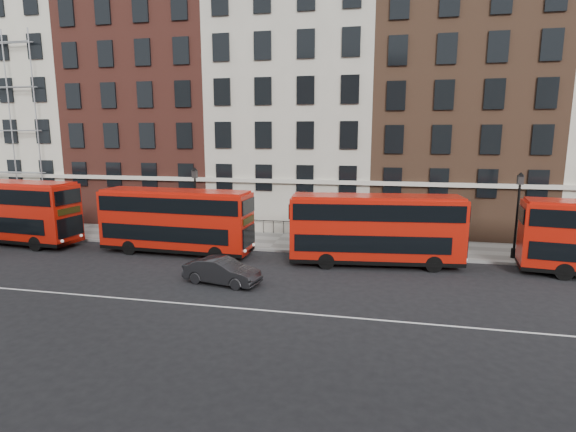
% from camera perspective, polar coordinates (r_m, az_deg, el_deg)
% --- Properties ---
extents(ground, '(120.00, 120.00, 0.00)m').
position_cam_1_polar(ground, '(22.88, -7.66, -9.45)').
color(ground, black).
rests_on(ground, ground).
extents(pavement, '(80.00, 5.00, 0.15)m').
position_cam_1_polar(pavement, '(32.51, -1.40, -3.23)').
color(pavement, slate).
rests_on(pavement, ground).
extents(kerb, '(80.00, 0.30, 0.16)m').
position_cam_1_polar(kerb, '(30.16, -2.52, -4.31)').
color(kerb, gray).
rests_on(kerb, ground).
extents(road_centre_line, '(70.00, 0.12, 0.01)m').
position_cam_1_polar(road_centre_line, '(21.13, -9.52, -11.20)').
color(road_centre_line, white).
rests_on(road_centre_line, ground).
extents(building_terrace, '(64.00, 11.95, 22.00)m').
position_cam_1_polar(building_terrace, '(38.95, 0.70, 14.09)').
color(building_terrace, beige).
rests_on(building_terrace, ground).
extents(bus_a, '(10.86, 3.48, 4.49)m').
position_cam_1_polar(bus_a, '(37.38, -32.04, 0.61)').
color(bus_a, '#B21409').
rests_on(bus_a, ground).
extents(bus_b, '(10.08, 2.85, 4.19)m').
position_cam_1_polar(bus_b, '(29.96, -14.11, -0.47)').
color(bus_b, '#B21409').
rests_on(bus_b, ground).
extents(bus_c, '(10.22, 3.52, 4.21)m').
position_cam_1_polar(bus_c, '(26.91, 10.97, -1.53)').
color(bus_c, '#B21409').
rests_on(bus_c, ground).
extents(car_front, '(4.29, 2.18, 1.35)m').
position_cam_1_polar(car_front, '(23.85, -8.38, -6.93)').
color(car_front, black).
rests_on(car_front, ground).
extents(lamp_post_left, '(0.44, 0.44, 5.33)m').
position_cam_1_polar(lamp_post_left, '(31.94, -11.64, 1.81)').
color(lamp_post_left, black).
rests_on(lamp_post_left, pavement).
extents(lamp_post_right, '(0.44, 0.44, 5.33)m').
position_cam_1_polar(lamp_post_right, '(30.71, 27.12, 0.53)').
color(lamp_post_right, black).
rests_on(lamp_post_right, pavement).
extents(iron_railings, '(6.60, 0.06, 1.00)m').
position_cam_1_polar(iron_railings, '(34.47, -0.55, -1.46)').
color(iron_railings, black).
rests_on(iron_railings, pavement).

